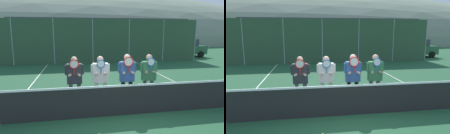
{
  "view_description": "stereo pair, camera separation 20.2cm",
  "coord_description": "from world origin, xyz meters",
  "views": [
    {
      "loc": [
        -1.38,
        -5.52,
        2.5
      ],
      "look_at": [
        -0.16,
        1.06,
        1.29
      ],
      "focal_mm": 32.0,
      "sensor_mm": 36.0,
      "label": 1
    },
    {
      "loc": [
        -1.18,
        -5.55,
        2.5
      ],
      "look_at": [
        -0.16,
        1.06,
        1.29
      ],
      "focal_mm": 32.0,
      "sensor_mm": 36.0,
      "label": 2
    }
  ],
  "objects": [
    {
      "name": "hill_distant",
      "position": [
        0.0,
        56.66,
        0.0
      ],
      "size": [
        129.01,
        71.67,
        25.09
      ],
      "color": "slate",
      "rests_on": "ground_plane"
    },
    {
      "name": "ground_plane",
      "position": [
        0.0,
        0.0,
        0.0
      ],
      "size": [
        120.0,
        120.0,
        0.0
      ],
      "primitive_type": "plane",
      "color": "#1E4C2D"
    },
    {
      "name": "player_leftmost",
      "position": [
        -1.43,
        0.91,
        1.01
      ],
      "size": [
        0.62,
        0.34,
        1.7
      ],
      "color": "#56565B",
      "rests_on": "ground_plane"
    },
    {
      "name": "car_far_left",
      "position": [
        -5.22,
        12.27,
        0.9
      ],
      "size": [
        4.53,
        2.07,
        1.77
      ],
      "color": "#285638",
      "rests_on": "ground_plane"
    },
    {
      "name": "player_rightmost",
      "position": [
        1.09,
        0.84,
        1.03
      ],
      "size": [
        0.6,
        0.34,
        1.73
      ],
      "color": "#56565B",
      "rests_on": "ground_plane"
    },
    {
      "name": "car_center",
      "position": [
        4.62,
        12.14,
        0.88
      ],
      "size": [
        4.0,
        2.02,
        1.72
      ],
      "color": "silver",
      "rests_on": "ground_plane"
    },
    {
      "name": "player_center_left",
      "position": [
        -0.58,
        0.93,
        1.01
      ],
      "size": [
        0.63,
        0.34,
        1.69
      ],
      "color": "white",
      "rests_on": "ground_plane"
    },
    {
      "name": "car_right_of_center",
      "position": [
        9.15,
        12.57,
        0.89
      ],
      "size": [
        4.01,
        2.07,
        1.74
      ],
      "color": "#285638",
      "rests_on": "ground_plane"
    },
    {
      "name": "clubhouse_building",
      "position": [
        1.65,
        18.18,
        1.95
      ],
      "size": [
        19.06,
        5.5,
        3.85
      ],
      "color": "beige",
      "rests_on": "ground_plane"
    },
    {
      "name": "court_line_left_sideline",
      "position": [
        -3.46,
        3.0,
        0.0
      ],
      "size": [
        0.05,
        16.0,
        0.01
      ],
      "primitive_type": "cube",
      "color": "white",
      "rests_on": "ground_plane"
    },
    {
      "name": "fence_back",
      "position": [
        0.0,
        10.13,
        1.72
      ],
      "size": [
        17.65,
        0.06,
        3.43
      ],
      "color": "gray",
      "rests_on": "ground_plane"
    },
    {
      "name": "court_line_right_sideline",
      "position": [
        3.46,
        3.0,
        0.0
      ],
      "size": [
        0.05,
        16.0,
        0.01
      ],
      "primitive_type": "cube",
      "color": "white",
      "rests_on": "ground_plane"
    },
    {
      "name": "player_center_right",
      "position": [
        0.3,
        0.79,
        1.05
      ],
      "size": [
        0.61,
        0.34,
        1.75
      ],
      "color": "black",
      "rests_on": "ground_plane"
    },
    {
      "name": "tennis_net",
      "position": [
        0.0,
        0.0,
        0.49
      ],
      "size": [
        9.31,
        0.09,
        1.04
      ],
      "color": "gray",
      "rests_on": "ground_plane"
    },
    {
      "name": "car_left_of_center",
      "position": [
        -0.17,
        12.29,
        0.93
      ],
      "size": [
        4.5,
        2.09,
        1.83
      ],
      "color": "#B2B7BC",
      "rests_on": "ground_plane"
    }
  ]
}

